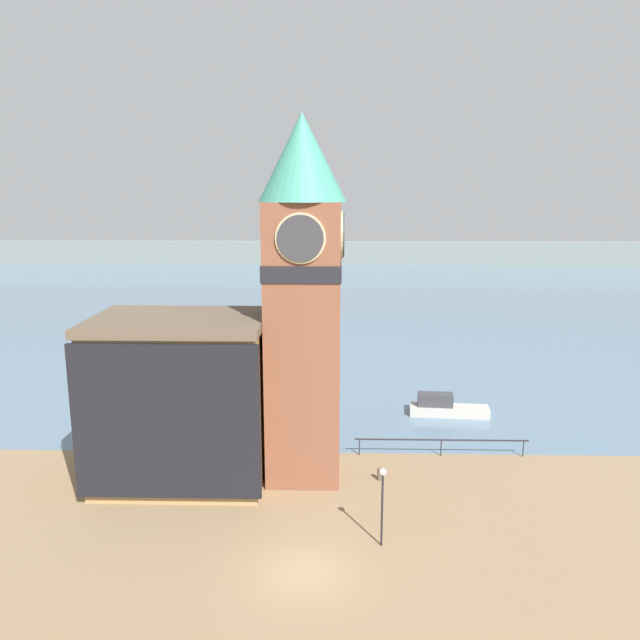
% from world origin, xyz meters
% --- Properties ---
extents(ground_plane, '(160.00, 160.00, 0.00)m').
position_xyz_m(ground_plane, '(0.00, 0.00, 0.00)').
color(ground_plane, '#846B4C').
extents(water, '(160.00, 120.00, 0.00)m').
position_xyz_m(water, '(0.00, 72.51, -0.00)').
color(water, slate).
rests_on(water, ground_plane).
extents(far_shoreline, '(180.00, 3.00, 5.00)m').
position_xyz_m(far_shoreline, '(0.00, 112.51, 2.50)').
color(far_shoreline, slate).
rests_on(far_shoreline, water).
extents(pier_railing, '(10.80, 0.08, 1.09)m').
position_xyz_m(pier_railing, '(7.98, 12.26, 0.95)').
color(pier_railing, '#232328').
rests_on(pier_railing, ground_plane).
extents(clock_tower, '(4.70, 4.70, 20.30)m').
position_xyz_m(clock_tower, '(-0.46, 9.50, 10.77)').
color(clock_tower, brown).
rests_on(clock_tower, ground_plane).
extents(pier_building, '(9.68, 7.00, 9.48)m').
position_xyz_m(pier_building, '(-7.33, 8.82, 4.76)').
color(pier_building, '#A88451').
rests_on(pier_building, ground_plane).
extents(boat_near, '(5.86, 1.99, 1.64)m').
position_xyz_m(boat_near, '(9.45, 19.46, 0.59)').
color(boat_near, '#B7B2A8').
rests_on(boat_near, water).
extents(mooring_bollard_near, '(0.27, 0.27, 0.78)m').
position_xyz_m(mooring_bollard_near, '(3.91, 8.84, 0.42)').
color(mooring_bollard_near, brown).
rests_on(mooring_bollard_near, ground_plane).
extents(lamp_post, '(0.32, 0.32, 3.86)m').
position_xyz_m(lamp_post, '(3.54, 2.15, 2.71)').
color(lamp_post, black).
rests_on(lamp_post, ground_plane).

